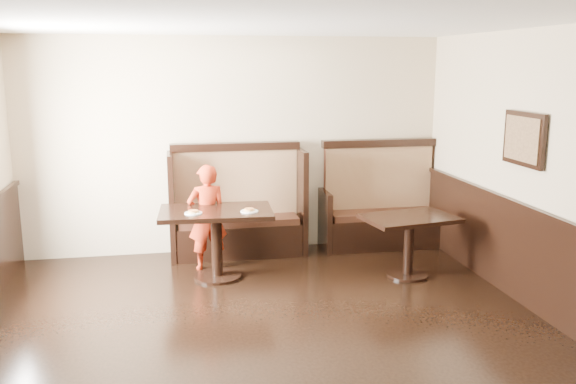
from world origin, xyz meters
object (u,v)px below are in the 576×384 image
object	(u,v)px
booth_main	(238,214)
booth_neighbor	(380,211)
child	(207,217)
table_main	(216,226)
table_neighbor	(409,232)

from	to	relation	value
booth_main	booth_neighbor	world-z (taller)	same
booth_neighbor	child	size ratio (longest dim) A/B	1.28
child	booth_main	bearing A→B (deg)	-134.07
table_main	child	bearing A→B (deg)	106.76
booth_neighbor	table_neighbor	size ratio (longest dim) A/B	1.45
booth_main	booth_neighbor	size ratio (longest dim) A/B	1.06
table_main	table_neighbor	world-z (taller)	table_main
table_main	table_neighbor	size ratio (longest dim) A/B	1.16
booth_main	child	bearing A→B (deg)	-127.27
child	table_neighbor	bearing A→B (deg)	156.30
table_neighbor	booth_neighbor	bearing A→B (deg)	76.40
booth_main	booth_neighbor	distance (m)	1.95
table_neighbor	child	xyz separation A→B (m)	(-2.29, 0.70, 0.11)
child	booth_neighbor	bearing A→B (deg)	-173.61
table_main	table_neighbor	bearing A→B (deg)	-6.23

